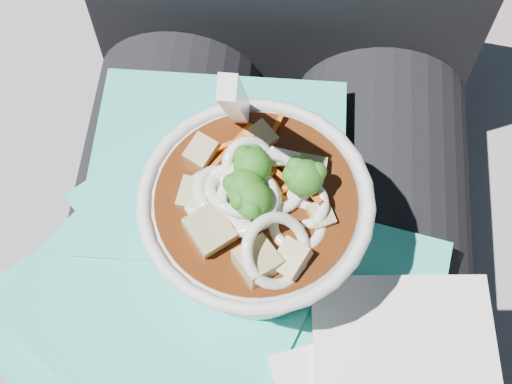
# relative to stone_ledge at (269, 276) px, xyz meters

# --- Properties ---
(stone_ledge) EXTENTS (1.06, 0.62, 0.48)m
(stone_ledge) POSITION_rel_stone_ledge_xyz_m (0.00, 0.00, 0.00)
(stone_ledge) COLOR slate
(stone_ledge) RESTS_ON ground
(lap) EXTENTS (0.35, 0.48, 0.16)m
(lap) POSITION_rel_stone_ledge_xyz_m (0.00, -0.15, 0.32)
(lap) COLOR black
(lap) RESTS_ON stone_ledge
(person_body) EXTENTS (0.34, 0.94, 1.03)m
(person_body) POSITION_rel_stone_ledge_xyz_m (0.00, -0.06, 0.34)
(person_body) COLOR black
(person_body) RESTS_ON ground
(plastic_bag) EXTENTS (0.36, 0.34, 0.01)m
(plastic_bag) POSITION_rel_stone_ledge_xyz_m (-0.05, -0.15, 0.41)
(plastic_bag) COLOR #2FC5B2
(plastic_bag) RESTS_ON lap
(udon_bowl) EXTENTS (0.18, 0.18, 0.20)m
(udon_bowl) POSITION_rel_stone_ledge_xyz_m (-0.01, -0.12, 0.47)
(udon_bowl) COLOR white
(udon_bowl) RESTS_ON plastic_bag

